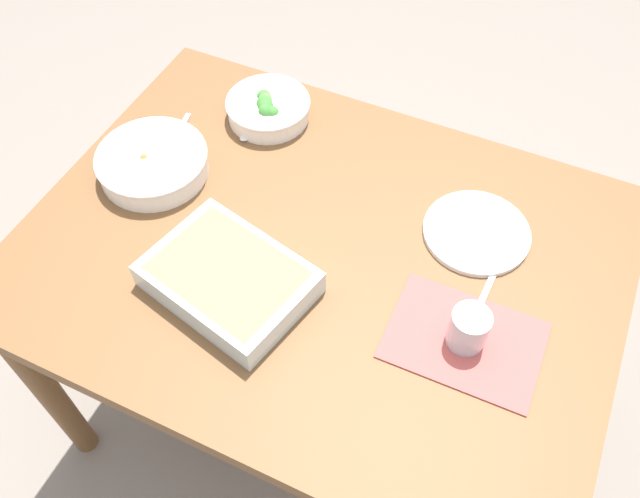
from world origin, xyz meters
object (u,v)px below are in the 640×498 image
spoon_by_broccoli (258,126)px  spoon_by_stew (170,146)px  baking_dish (229,278)px  drink_cup (468,330)px  stew_bowl (153,162)px  spoon_spare (483,298)px  side_plate (476,232)px  broccoli_bowl (268,107)px

spoon_by_broccoli → spoon_by_stew: bearing=43.6°
baking_dish → drink_cup: size_ratio=4.04×
stew_bowl → baking_dish: 0.36m
spoon_by_stew → spoon_spare: same height
side_plate → broccoli_bowl: bearing=-13.6°
spoon_by_stew → side_plate: bearing=-175.8°
drink_cup → side_plate: (0.05, -0.25, -0.03)m
baking_dish → spoon_by_broccoli: bearing=-68.7°
drink_cup → spoon_by_broccoli: (0.61, -0.34, -0.03)m
broccoli_bowl → baking_dish: size_ratio=0.58×
drink_cup → side_plate: size_ratio=0.39×
side_plate → spoon_by_broccoli: bearing=-9.3°
drink_cup → spoon_spare: (-0.00, -0.10, -0.03)m
stew_bowl → baking_dish: same height
drink_cup → spoon_spare: drink_cup is taller
broccoli_bowl → baking_dish: 0.49m
broccoli_bowl → baking_dish: (-0.16, 0.46, 0.00)m
broccoli_bowl → side_plate: size_ratio=0.91×
broccoli_bowl → side_plate: bearing=166.4°
spoon_by_stew → spoon_spare: size_ratio=1.00×
baking_dish → drink_cup: bearing=-169.9°
broccoli_bowl → spoon_spare: bearing=155.2°
spoon_spare → spoon_by_stew: bearing=-7.2°
broccoli_bowl → spoon_by_broccoli: broccoli_bowl is taller
baking_dish → side_plate: bearing=-140.2°
broccoli_bowl → spoon_by_stew: (0.16, 0.19, -0.03)m
baking_dish → side_plate: size_ratio=1.56×
drink_cup → spoon_by_broccoli: drink_cup is taller
broccoli_bowl → spoon_by_stew: bearing=49.4°
side_plate → spoon_by_broccoli: size_ratio=1.25×
baking_dish → spoon_spare: baking_dish is taller
stew_bowl → spoon_by_broccoli: 0.26m
broccoli_bowl → drink_cup: size_ratio=2.34×
stew_bowl → broccoli_bowl: broccoli_bowl is taller
spoon_by_broccoli → broccoli_bowl: bearing=-100.4°
baking_dish → drink_cup: 0.45m
stew_bowl → side_plate: bearing=-169.3°
spoon_by_broccoli → baking_dish: bearing=111.3°
drink_cup → spoon_by_stew: bearing=-14.5°
broccoli_bowl → spoon_by_broccoli: 0.05m
spoon_spare → spoon_by_broccoli: bearing=-21.3°
baking_dish → spoon_by_stew: baking_dish is taller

